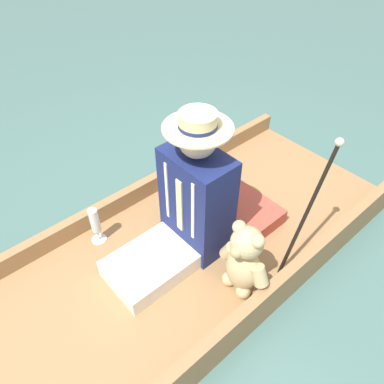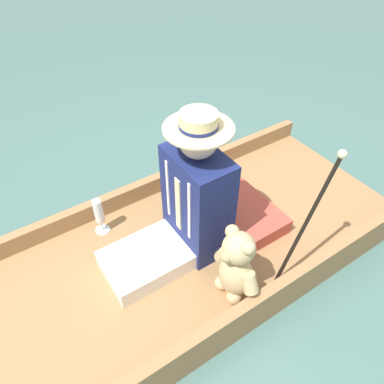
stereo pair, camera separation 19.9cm
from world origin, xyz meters
TOP-DOWN VIEW (x-y plane):
  - ground_plane at (0.00, 0.00)m, footprint 16.00×16.00m
  - punt_boat at (0.00, 0.00)m, footprint 1.15×2.60m
  - seat_cushion at (0.02, -0.34)m, footprint 0.55×0.39m
  - seated_person at (0.01, 0.06)m, footprint 0.38×0.75m
  - teddy_bear at (-0.39, 0.02)m, footprint 0.32×0.19m
  - wine_glass at (0.41, 0.43)m, footprint 0.09×0.09m
  - walking_cane at (-0.48, -0.35)m, footprint 0.04×0.27m

SIDE VIEW (x-z plane):
  - ground_plane at x=0.00m, z-range 0.00..0.00m
  - punt_boat at x=0.00m, z-range -0.05..0.22m
  - seat_cushion at x=0.02m, z-range 0.14..0.25m
  - wine_glass at x=0.41m, z-range 0.17..0.42m
  - teddy_bear at x=-0.39m, z-range 0.13..0.59m
  - seated_person at x=0.01m, z-range 0.03..0.91m
  - walking_cane at x=-0.48m, z-range 0.21..1.02m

